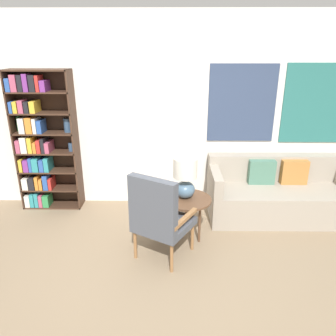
# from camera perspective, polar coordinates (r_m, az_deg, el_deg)

# --- Properties ---
(ground_plane) EXTENTS (14.00, 14.00, 0.00)m
(ground_plane) POSITION_cam_1_polar(r_m,az_deg,el_deg) (3.41, -1.19, -20.88)
(ground_plane) COLOR #847056
(wall_back) EXTENTS (6.40, 0.08, 2.70)m
(wall_back) POSITION_cam_1_polar(r_m,az_deg,el_deg) (4.67, 0.17, 9.49)
(wall_back) COLOR white
(wall_back) RESTS_ON ground_plane
(bookshelf) EXTENTS (0.84, 0.30, 1.97)m
(bookshelf) POSITION_cam_1_polar(r_m,az_deg,el_deg) (4.93, -21.41, 4.25)
(bookshelf) COLOR #422B1E
(bookshelf) RESTS_ON ground_plane
(armchair) EXTENTS (0.76, 0.76, 1.01)m
(armchair) POSITION_cam_1_polar(r_m,az_deg,el_deg) (3.53, -1.71, -8.10)
(armchair) COLOR olive
(armchair) RESTS_ON ground_plane
(couch) EXTENTS (1.90, 0.81, 0.81)m
(couch) POSITION_cam_1_polar(r_m,az_deg,el_deg) (4.81, 18.55, -4.34)
(couch) COLOR #9E9384
(couch) RESTS_ON ground_plane
(side_table) EXTENTS (0.58, 0.58, 0.54)m
(side_table) POSITION_cam_1_polar(r_m,az_deg,el_deg) (3.95, 3.33, -5.98)
(side_table) COLOR brown
(side_table) RESTS_ON ground_plane
(table_lamp) EXTENTS (0.28, 0.28, 0.50)m
(table_lamp) POSITION_cam_1_polar(r_m,az_deg,el_deg) (3.85, 3.00, -1.42)
(table_lamp) COLOR slate
(table_lamp) RESTS_ON side_table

